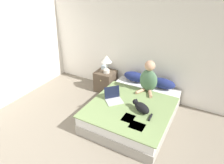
{
  "coord_description": "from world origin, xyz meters",
  "views": [
    {
      "loc": [
        1.59,
        -0.77,
        2.71
      ],
      "look_at": [
        -0.13,
        2.34,
        0.77
      ],
      "focal_mm": 32.0,
      "sensor_mm": 36.0,
      "label": 1
    }
  ],
  "objects_px": {
    "pillow_near": "(135,77)",
    "table_lamp": "(106,61)",
    "tissue_box": "(105,67)",
    "nightstand": "(106,81)",
    "person_sitting": "(149,78)",
    "pillow_far": "(163,83)",
    "cat_tabby": "(141,107)",
    "bed": "(133,110)",
    "laptop_open": "(114,98)"
  },
  "relations": [
    {
      "from": "pillow_near",
      "to": "pillow_far",
      "type": "height_order",
      "value": "same"
    },
    {
      "from": "pillow_far",
      "to": "nightstand",
      "type": "relative_size",
      "value": 1.05
    },
    {
      "from": "cat_tabby",
      "to": "bed",
      "type": "bearing_deg",
      "value": -15.41
    },
    {
      "from": "laptop_open",
      "to": "table_lamp",
      "type": "distance_m",
      "value": 1.14
    },
    {
      "from": "bed",
      "to": "person_sitting",
      "type": "distance_m",
      "value": 0.76
    },
    {
      "from": "pillow_far",
      "to": "tissue_box",
      "type": "xyz_separation_m",
      "value": [
        -1.55,
        0.04,
        0.05
      ]
    },
    {
      "from": "pillow_near",
      "to": "tissue_box",
      "type": "relative_size",
      "value": 3.96
    },
    {
      "from": "nightstand",
      "to": "tissue_box",
      "type": "height_order",
      "value": "tissue_box"
    },
    {
      "from": "person_sitting",
      "to": "laptop_open",
      "type": "bearing_deg",
      "value": -124.16
    },
    {
      "from": "person_sitting",
      "to": "pillow_far",
      "type": "bearing_deg",
      "value": 47.89
    },
    {
      "from": "table_lamp",
      "to": "person_sitting",
      "type": "bearing_deg",
      "value": -7.61
    },
    {
      "from": "nightstand",
      "to": "laptop_open",
      "type": "bearing_deg",
      "value": -51.1
    },
    {
      "from": "bed",
      "to": "laptop_open",
      "type": "relative_size",
      "value": 4.38
    },
    {
      "from": "cat_tabby",
      "to": "table_lamp",
      "type": "distance_m",
      "value": 1.62
    },
    {
      "from": "pillow_far",
      "to": "tissue_box",
      "type": "bearing_deg",
      "value": 178.65
    },
    {
      "from": "tissue_box",
      "to": "pillow_near",
      "type": "bearing_deg",
      "value": -2.43
    },
    {
      "from": "bed",
      "to": "table_lamp",
      "type": "distance_m",
      "value": 1.42
    },
    {
      "from": "bed",
      "to": "cat_tabby",
      "type": "height_order",
      "value": "cat_tabby"
    },
    {
      "from": "bed",
      "to": "table_lamp",
      "type": "relative_size",
      "value": 4.27
    },
    {
      "from": "nightstand",
      "to": "tissue_box",
      "type": "distance_m",
      "value": 0.36
    },
    {
      "from": "table_lamp",
      "to": "tissue_box",
      "type": "bearing_deg",
      "value": 133.71
    },
    {
      "from": "table_lamp",
      "to": "tissue_box",
      "type": "height_order",
      "value": "table_lamp"
    },
    {
      "from": "table_lamp",
      "to": "cat_tabby",
      "type": "bearing_deg",
      "value": -35.63
    },
    {
      "from": "bed",
      "to": "pillow_near",
      "type": "xyz_separation_m",
      "value": [
        -0.34,
        0.83,
        0.33
      ]
    },
    {
      "from": "pillow_far",
      "to": "cat_tabby",
      "type": "xyz_separation_m",
      "value": [
        -0.1,
        -1.06,
        -0.03
      ]
    },
    {
      "from": "bed",
      "to": "pillow_near",
      "type": "bearing_deg",
      "value": 112.36
    },
    {
      "from": "person_sitting",
      "to": "laptop_open",
      "type": "height_order",
      "value": "person_sitting"
    },
    {
      "from": "cat_tabby",
      "to": "tissue_box",
      "type": "bearing_deg",
      "value": -10.21
    },
    {
      "from": "pillow_near",
      "to": "nightstand",
      "type": "height_order",
      "value": "pillow_near"
    },
    {
      "from": "laptop_open",
      "to": "table_lamp",
      "type": "relative_size",
      "value": 0.98
    },
    {
      "from": "person_sitting",
      "to": "bed",
      "type": "bearing_deg",
      "value": -99.03
    },
    {
      "from": "person_sitting",
      "to": "table_lamp",
      "type": "distance_m",
      "value": 1.15
    },
    {
      "from": "table_lamp",
      "to": "pillow_near",
      "type": "bearing_deg",
      "value": 10.54
    },
    {
      "from": "pillow_near",
      "to": "person_sitting",
      "type": "height_order",
      "value": "person_sitting"
    },
    {
      "from": "bed",
      "to": "nightstand",
      "type": "relative_size",
      "value": 3.69
    },
    {
      "from": "laptop_open",
      "to": "nightstand",
      "type": "bearing_deg",
      "value": 81.1
    },
    {
      "from": "person_sitting",
      "to": "cat_tabby",
      "type": "xyz_separation_m",
      "value": [
        0.16,
        -0.77,
        -0.22
      ]
    },
    {
      "from": "bed",
      "to": "cat_tabby",
      "type": "distance_m",
      "value": 0.45
    },
    {
      "from": "laptop_open",
      "to": "bed",
      "type": "bearing_deg",
      "value": -26.93
    },
    {
      "from": "pillow_far",
      "to": "laptop_open",
      "type": "xyz_separation_m",
      "value": [
        -0.73,
        -0.98,
        -0.06
      ]
    },
    {
      "from": "pillow_far",
      "to": "person_sitting",
      "type": "relative_size",
      "value": 0.78
    },
    {
      "from": "person_sitting",
      "to": "tissue_box",
      "type": "bearing_deg",
      "value": 166.15
    },
    {
      "from": "cat_tabby",
      "to": "pillow_far",
      "type": "bearing_deg",
      "value": -68.62
    },
    {
      "from": "bed",
      "to": "person_sitting",
      "type": "bearing_deg",
      "value": 80.97
    },
    {
      "from": "cat_tabby",
      "to": "table_lamp",
      "type": "bearing_deg",
      "value": -8.86
    },
    {
      "from": "bed",
      "to": "pillow_far",
      "type": "xyz_separation_m",
      "value": [
        0.34,
        0.83,
        0.33
      ]
    },
    {
      "from": "person_sitting",
      "to": "tissue_box",
      "type": "height_order",
      "value": "person_sitting"
    },
    {
      "from": "pillow_near",
      "to": "table_lamp",
      "type": "xyz_separation_m",
      "value": [
        -0.7,
        -0.13,
        0.32
      ]
    },
    {
      "from": "pillow_far",
      "to": "nightstand",
      "type": "xyz_separation_m",
      "value": [
        -1.45,
        -0.09,
        -0.27
      ]
    },
    {
      "from": "person_sitting",
      "to": "nightstand",
      "type": "xyz_separation_m",
      "value": [
        -1.2,
        0.19,
        -0.46
      ]
    }
  ]
}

